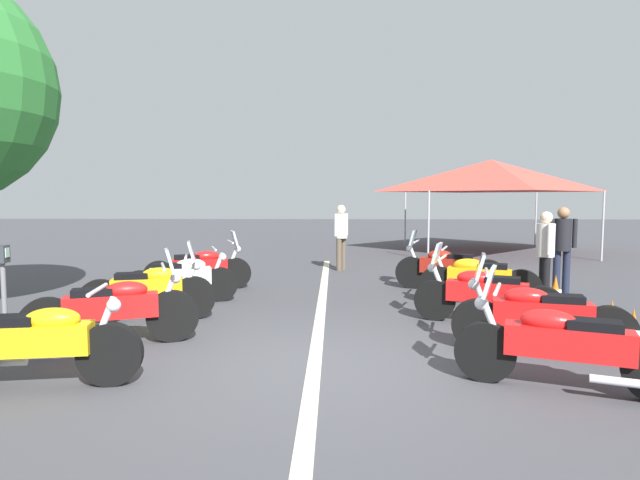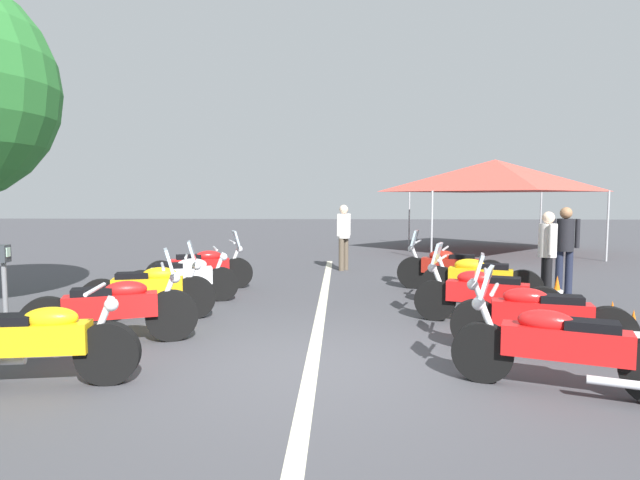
# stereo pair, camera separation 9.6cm
# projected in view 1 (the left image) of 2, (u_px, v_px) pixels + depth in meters

# --- Properties ---
(ground_plane) EXTENTS (80.00, 80.00, 0.00)m
(ground_plane) POSITION_uv_depth(u_px,v_px,m) (314.00, 367.00, 5.80)
(ground_plane) COLOR #424247
(lane_centre_stripe) EXTENTS (13.93, 0.16, 0.01)m
(lane_centre_stripe) POSITION_uv_depth(u_px,v_px,m) (321.00, 313.00, 8.54)
(lane_centre_stripe) COLOR beige
(lane_centre_stripe) RESTS_ON ground_plane
(motorcycle_left_row_0) EXTENTS (0.65, 2.06, 1.00)m
(motorcycle_left_row_0) POSITION_uv_depth(u_px,v_px,m) (37.00, 343.00, 5.13)
(motorcycle_left_row_0) COLOR black
(motorcycle_left_row_0) RESTS_ON ground_plane
(motorcycle_left_row_1) EXTENTS (0.97, 2.06, 1.23)m
(motorcycle_left_row_1) POSITION_uv_depth(u_px,v_px,m) (114.00, 309.00, 6.59)
(motorcycle_left_row_1) COLOR black
(motorcycle_left_row_1) RESTS_ON ground_plane
(motorcycle_left_row_2) EXTENTS (0.77, 2.01, 1.22)m
(motorcycle_left_row_2) POSITION_uv_depth(u_px,v_px,m) (150.00, 290.00, 7.97)
(motorcycle_left_row_2) COLOR black
(motorcycle_left_row_2) RESTS_ON ground_plane
(motorcycle_left_row_3) EXTENTS (0.89, 1.95, 0.99)m
(motorcycle_left_row_3) POSITION_uv_depth(u_px,v_px,m) (182.00, 278.00, 9.29)
(motorcycle_left_row_3) COLOR black
(motorcycle_left_row_3) RESTS_ON ground_plane
(motorcycle_left_row_4) EXTENTS (0.99, 2.07, 1.21)m
(motorcycle_left_row_4) POSITION_uv_depth(u_px,v_px,m) (200.00, 268.00, 10.60)
(motorcycle_left_row_4) COLOR black
(motorcycle_left_row_4) RESTS_ON ground_plane
(motorcycle_right_row_0) EXTENTS (1.00, 2.05, 1.20)m
(motorcycle_right_row_0) POSITION_uv_depth(u_px,v_px,m) (564.00, 345.00, 5.06)
(motorcycle_right_row_0) COLOR black
(motorcycle_right_row_0) RESTS_ON ground_plane
(motorcycle_right_row_1) EXTENTS (0.86, 2.09, 1.20)m
(motorcycle_right_row_1) POSITION_uv_depth(u_px,v_px,m) (539.00, 316.00, 6.29)
(motorcycle_right_row_1) COLOR black
(motorcycle_right_row_1) RESTS_ON ground_plane
(motorcycle_right_row_2) EXTENTS (1.00, 2.07, 1.20)m
(motorcycle_right_row_2) POSITION_uv_depth(u_px,v_px,m) (485.00, 294.00, 7.74)
(motorcycle_right_row_2) COLOR black
(motorcycle_right_row_2) RESTS_ON ground_plane
(motorcycle_right_row_3) EXTENTS (0.92, 2.02, 1.02)m
(motorcycle_right_row_3) POSITION_uv_depth(u_px,v_px,m) (478.00, 279.00, 9.06)
(motorcycle_right_row_3) COLOR black
(motorcycle_right_row_3) RESTS_ON ground_plane
(motorcycle_right_row_4) EXTENTS (0.94, 2.12, 1.22)m
(motorcycle_right_row_4) POSITION_uv_depth(u_px,v_px,m) (447.00, 267.00, 10.60)
(motorcycle_right_row_4) COLOR black
(motorcycle_right_row_4) RESTS_ON ground_plane
(parking_meter) EXTENTS (0.20, 0.15, 1.29)m
(parking_meter) POSITION_uv_depth(u_px,v_px,m) (3.00, 276.00, 6.59)
(parking_meter) COLOR slate
(parking_meter) RESTS_ON ground_plane
(traffic_cone_0) EXTENTS (0.36, 0.36, 0.61)m
(traffic_cone_0) POSITION_uv_depth(u_px,v_px,m) (611.00, 326.00, 6.51)
(traffic_cone_0) COLOR orange
(traffic_cone_0) RESTS_ON ground_plane
(traffic_cone_1) EXTENTS (0.36, 0.36, 0.61)m
(traffic_cone_1) POSITION_uv_depth(u_px,v_px,m) (555.00, 295.00, 8.60)
(traffic_cone_1) COLOR orange
(traffic_cone_1) RESTS_ON ground_plane
(traffic_cone_2) EXTENTS (0.36, 0.36, 0.61)m
(traffic_cone_2) POSITION_uv_depth(u_px,v_px,m) (633.00, 336.00, 6.01)
(traffic_cone_2) COLOR orange
(traffic_cone_2) RESTS_ON ground_plane
(bystander_0) EXTENTS (0.44, 0.36, 1.70)m
(bystander_0) POSITION_uv_depth(u_px,v_px,m) (341.00, 232.00, 13.48)
(bystander_0) COLOR brown
(bystander_0) RESTS_ON ground_plane
(bystander_1) EXTENTS (0.32, 0.53, 1.71)m
(bystander_1) POSITION_uv_depth(u_px,v_px,m) (562.00, 243.00, 10.23)
(bystander_1) COLOR #1E2338
(bystander_1) RESTS_ON ground_plane
(bystander_2) EXTENTS (0.53, 0.32, 1.64)m
(bystander_2) POSITION_uv_depth(u_px,v_px,m) (545.00, 249.00, 9.51)
(bystander_2) COLOR black
(bystander_2) RESTS_ON ground_plane
(event_tent) EXTENTS (5.74, 5.74, 3.20)m
(event_tent) POSITION_uv_depth(u_px,v_px,m) (491.00, 176.00, 17.98)
(event_tent) COLOR #E54C3F
(event_tent) RESTS_ON ground_plane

